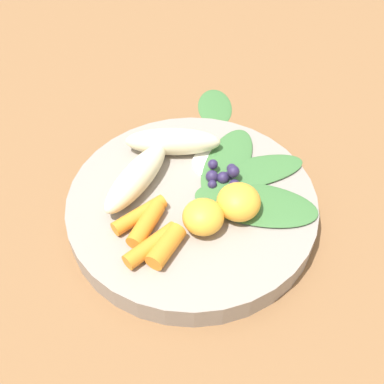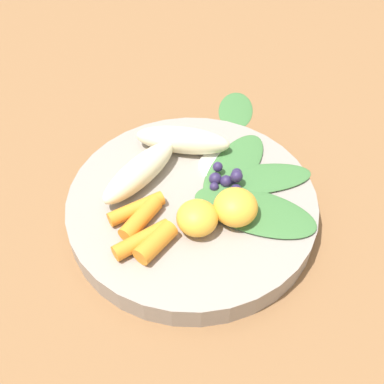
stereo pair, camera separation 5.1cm
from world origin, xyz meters
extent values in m
plane|color=brown|center=(0.00, 0.00, 0.00)|extent=(2.40, 2.40, 0.00)
cylinder|color=gray|center=(0.00, 0.00, 0.01)|extent=(0.27, 0.27, 0.03)
ellipsoid|color=beige|center=(-0.04, 0.05, 0.05)|extent=(0.11, 0.08, 0.03)
ellipsoid|color=beige|center=(0.02, 0.07, 0.05)|extent=(0.11, 0.09, 0.03)
ellipsoid|color=#F4A833|center=(0.03, -0.04, 0.05)|extent=(0.05, 0.05, 0.03)
ellipsoid|color=#F4A833|center=(-0.01, -0.04, 0.05)|extent=(0.04, 0.04, 0.03)
cylinder|color=orange|center=(-0.06, 0.01, 0.04)|extent=(0.06, 0.02, 0.02)
cylinder|color=orange|center=(-0.06, -0.01, 0.04)|extent=(0.05, 0.04, 0.02)
cylinder|color=orange|center=(-0.07, -0.03, 0.04)|extent=(0.06, 0.03, 0.02)
cylinder|color=orange|center=(-0.06, -0.04, 0.04)|extent=(0.05, 0.04, 0.02)
sphere|color=#2D234C|center=(0.05, 0.00, 0.03)|extent=(0.01, 0.01, 0.01)
sphere|color=#2D234C|center=(0.04, 0.00, 0.04)|extent=(0.01, 0.01, 0.01)
sphere|color=#2D234C|center=(0.03, 0.01, 0.04)|extent=(0.01, 0.01, 0.01)
sphere|color=#2D234C|center=(0.05, 0.00, 0.03)|extent=(0.01, 0.01, 0.01)
sphere|color=#2D234C|center=(0.05, -0.02, 0.04)|extent=(0.01, 0.01, 0.01)
sphere|color=#2D234C|center=(0.04, 0.00, 0.04)|extent=(0.01, 0.01, 0.01)
sphere|color=#2D234C|center=(0.05, -0.01, 0.05)|extent=(0.01, 0.01, 0.01)
sphere|color=#2D234C|center=(0.06, 0.01, 0.04)|extent=(0.01, 0.01, 0.01)
sphere|color=#2D234C|center=(0.03, 0.00, 0.03)|extent=(0.01, 0.01, 0.01)
sphere|color=#2D234C|center=(0.04, 0.02, 0.04)|extent=(0.01, 0.01, 0.01)
cylinder|color=white|center=(0.05, 0.03, 0.03)|extent=(0.05, 0.05, 0.00)
ellipsoid|color=#3D7038|center=(0.05, -0.05, 0.03)|extent=(0.14, 0.14, 0.01)
ellipsoid|color=#3D7038|center=(0.08, -0.01, 0.03)|extent=(0.13, 0.08, 0.01)
ellipsoid|color=#3D7038|center=(0.06, 0.02, 0.03)|extent=(0.13, 0.11, 0.01)
ellipsoid|color=#3D7038|center=(0.14, 0.14, 0.00)|extent=(0.08, 0.10, 0.01)
camera|label=1|loc=(-0.19, -0.28, 0.42)|focal=44.85mm
camera|label=2|loc=(-0.15, -0.31, 0.42)|focal=44.85mm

